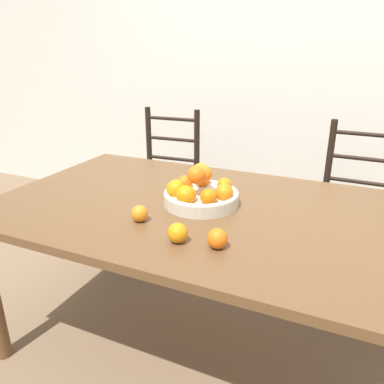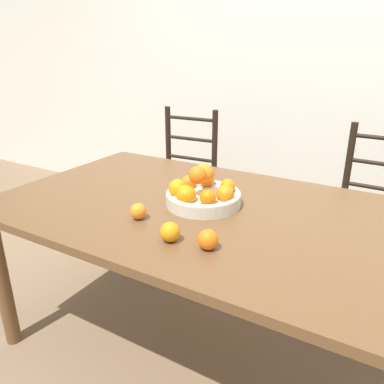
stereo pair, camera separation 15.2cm
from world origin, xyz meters
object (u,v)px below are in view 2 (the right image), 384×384
fruit_bowl (202,193)px  chair_right (373,220)px  chair_left (182,182)px  orange_loose_2 (170,232)px  orange_loose_1 (138,211)px  orange_loose_0 (208,240)px

fruit_bowl → chair_right: chair_right is taller
chair_left → orange_loose_2: bearing=-63.5°
orange_loose_1 → chair_right: bearing=54.7°
fruit_bowl → orange_loose_2: fruit_bowl is taller
orange_loose_1 → chair_left: size_ratio=0.07×
fruit_bowl → chair_right: (0.63, 0.85, -0.32)m
chair_left → orange_loose_0: bearing=-58.3°
orange_loose_1 → chair_left: bearing=113.5°
orange_loose_0 → orange_loose_1: bearing=168.1°
orange_loose_0 → chair_right: chair_right is taller
orange_loose_2 → chair_left: 1.42m
orange_loose_0 → chair_left: bearing=125.2°
fruit_bowl → orange_loose_2: (0.06, -0.35, -0.02)m
fruit_bowl → orange_loose_1: size_ratio=4.95×
orange_loose_0 → orange_loose_1: (-0.35, 0.07, -0.00)m
fruit_bowl → orange_loose_0: bearing=-58.4°
orange_loose_2 → orange_loose_1: bearing=156.5°
fruit_bowl → orange_loose_0: size_ratio=4.60×
fruit_bowl → chair_left: size_ratio=0.33×
orange_loose_0 → orange_loose_2: 0.14m
orange_loose_0 → orange_loose_2: size_ratio=0.99×
fruit_bowl → orange_loose_2: 0.35m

